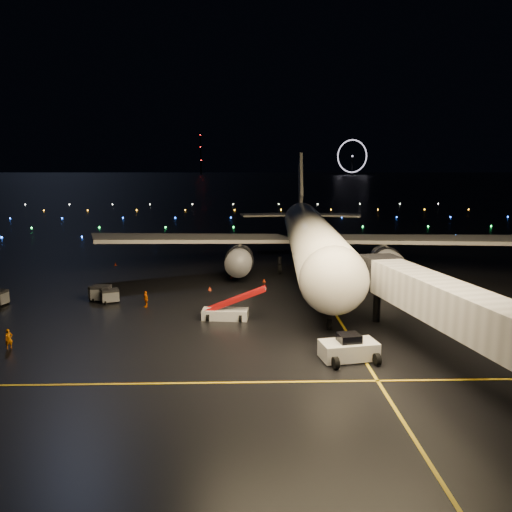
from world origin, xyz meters
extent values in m
plane|color=black|center=(0.00, 300.00, 0.00)|extent=(2000.00, 2000.00, 0.00)
cube|color=gold|center=(12.00, 15.00, 0.01)|extent=(0.25, 80.00, 0.02)
cube|color=gold|center=(-5.00, -10.00, 0.01)|extent=(60.00, 0.25, 0.02)
cube|color=silver|center=(10.77, -5.99, 1.04)|extent=(4.71, 3.04, 2.08)
imported|color=orange|center=(-16.90, -2.87, 0.85)|extent=(0.73, 0.72, 1.69)
imported|color=orange|center=(-7.88, 9.24, 0.86)|extent=(0.90, 1.07, 1.72)
cone|color=red|center=(5.32, 20.37, 0.24)|extent=(0.47, 0.47, 0.47)
cone|color=red|center=(0.99, 22.74, 0.24)|extent=(0.50, 0.50, 0.47)
cone|color=red|center=(-1.48, 16.26, 0.23)|extent=(0.46, 0.46, 0.46)
cone|color=red|center=(-16.78, 31.94, 0.24)|extent=(0.43, 0.43, 0.47)
cylinder|color=black|center=(-60.00, 740.00, 32.00)|extent=(1.80, 1.80, 64.00)
cube|color=slate|center=(-13.61, 12.00, 0.83)|extent=(2.30, 1.96, 1.65)
cube|color=slate|center=(-12.15, 11.11, 0.76)|extent=(2.12, 1.82, 1.52)
cube|color=slate|center=(-13.34, 11.90, 0.86)|extent=(2.11, 1.53, 1.73)
camera|label=1|loc=(2.45, -42.80, 15.04)|focal=35.00mm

